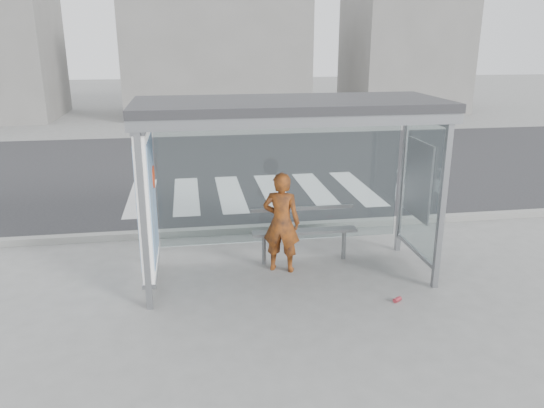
{
  "coord_description": "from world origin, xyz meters",
  "views": [
    {
      "loc": [
        -1.39,
        -7.15,
        3.44
      ],
      "look_at": [
        -0.22,
        0.2,
        1.08
      ],
      "focal_mm": 35.0,
      "sensor_mm": 36.0,
      "label": 1
    }
  ],
  "objects": [
    {
      "name": "ground",
      "position": [
        0.0,
        0.0,
        0.0
      ],
      "size": [
        80.0,
        80.0,
        0.0
      ],
      "primitive_type": "plane",
      "color": "slate",
      "rests_on": "ground"
    },
    {
      "name": "road",
      "position": [
        0.0,
        7.0,
        0.0
      ],
      "size": [
        30.0,
        10.0,
        0.01
      ],
      "primitive_type": "cube",
      "color": "#28282A",
      "rests_on": "ground"
    },
    {
      "name": "curb",
      "position": [
        0.0,
        1.95,
        0.06
      ],
      "size": [
        30.0,
        0.18,
        0.12
      ],
      "primitive_type": "cube",
      "color": "gray",
      "rests_on": "ground"
    },
    {
      "name": "crosswalk",
      "position": [
        0.0,
        4.5,
        0.0
      ],
      "size": [
        5.55,
        3.0,
        0.0
      ],
      "color": "silver",
      "rests_on": "ground"
    },
    {
      "name": "bus_shelter",
      "position": [
        -0.37,
        0.06,
        1.98
      ],
      "size": [
        4.25,
        1.65,
        2.62
      ],
      "color": "gray",
      "rests_on": "ground"
    },
    {
      "name": "building_center",
      "position": [
        0.0,
        18.0,
        2.5
      ],
      "size": [
        8.0,
        5.0,
        5.0
      ],
      "primitive_type": "cube",
      "color": "slate",
      "rests_on": "ground"
    },
    {
      "name": "building_right",
      "position": [
        9.0,
        18.0,
        3.5
      ],
      "size": [
        5.0,
        5.0,
        7.0
      ],
      "primitive_type": "cube",
      "color": "slate",
      "rests_on": "ground"
    },
    {
      "name": "person",
      "position": [
        -0.07,
        0.23,
        0.77
      ],
      "size": [
        0.66,
        0.55,
        1.55
      ],
      "primitive_type": "imported",
      "rotation": [
        0.0,
        0.0,
        2.77
      ],
      "color": "orange",
      "rests_on": "ground"
    },
    {
      "name": "bench",
      "position": [
        0.35,
        0.51,
        0.51
      ],
      "size": [
        1.67,
        0.3,
        0.86
      ],
      "color": "slate",
      "rests_on": "ground"
    },
    {
      "name": "soda_can",
      "position": [
        1.3,
        -1.05,
        0.03
      ],
      "size": [
        0.14,
        0.12,
        0.07
      ],
      "primitive_type": "cylinder",
      "rotation": [
        0.0,
        1.57,
        0.56
      ],
      "color": "#DF4150",
      "rests_on": "ground"
    }
  ]
}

